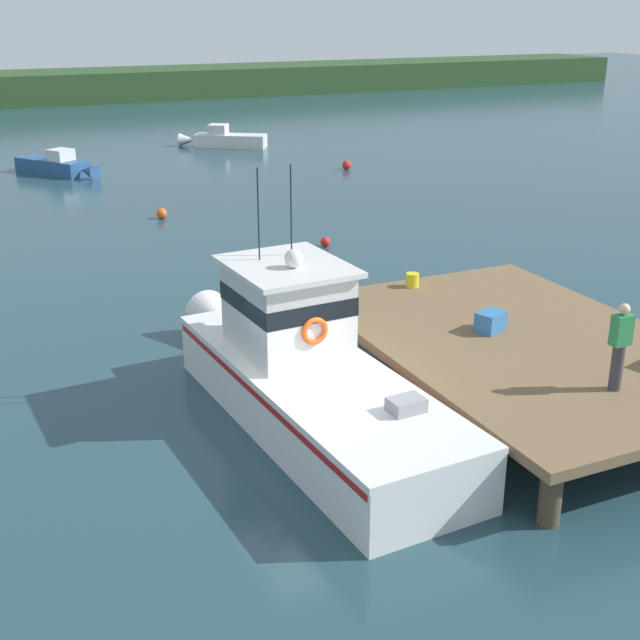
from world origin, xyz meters
The scene contains 11 objects.
ground_plane centered at (0.00, 0.00, 0.00)m, with size 200.00×200.00×0.00m, color #23424C.
dock centered at (4.80, 0.00, 1.07)m, with size 6.00×9.00×1.20m.
main_fishing_boat centered at (0.17, 0.87, 1.01)m, with size 3.02×9.89×4.80m.
crate_single_far centered at (4.42, 0.70, 1.41)m, with size 0.60×0.44×0.42m, color #3370B2.
bait_bucket centered at (4.44, 3.95, 1.37)m, with size 0.32×0.32×0.34m, color yellow.
deckhand_by_the_boat centered at (4.73, -2.63, 2.06)m, with size 0.36×0.22×1.63m.
moored_boat_far_right centered at (-0.31, 28.99, 0.42)m, with size 3.47×4.56×1.23m.
moored_boat_outer_mooring centered at (9.59, 33.41, 0.44)m, with size 4.74×3.55×1.27m.
mooring_buoy_spare_mooring centered at (5.88, 12.01, 0.17)m, with size 0.33×0.33×0.33m, color red.
mooring_buoy_channel_marker centered at (1.91, 18.20, 0.20)m, with size 0.40×0.40×0.40m, color #EA5B19.
mooring_buoy_outer centered at (12.83, 24.34, 0.22)m, with size 0.44×0.44×0.44m, color red.
Camera 1 is at (-5.83, -12.90, 7.69)m, focal length 47.46 mm.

